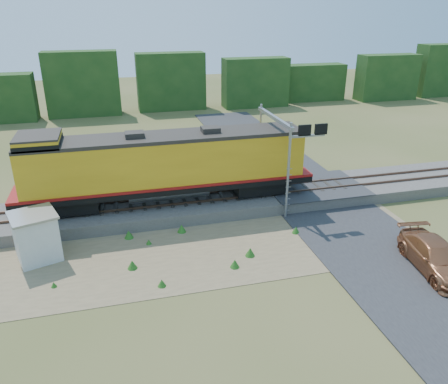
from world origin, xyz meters
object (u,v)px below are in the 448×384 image
object	(u,v)px
shed	(36,236)
car	(436,257)
signal_gantry	(282,138)
locomotive	(163,165)

from	to	relation	value
shed	car	distance (m)	21.57
signal_gantry	car	size ratio (longest dim) A/B	1.20
locomotive	signal_gantry	world-z (taller)	signal_gantry
shed	signal_gantry	size ratio (longest dim) A/B	0.45
shed	signal_gantry	bearing A→B (deg)	-5.91
locomotive	shed	distance (m)	8.88
signal_gantry	car	xyz separation A→B (m)	(5.01, -10.00, -4.11)
shed	car	size ratio (longest dim) A/B	0.54
locomotive	car	bearing A→B (deg)	-39.37
shed	car	bearing A→B (deg)	-36.13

